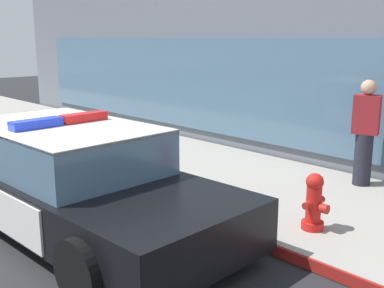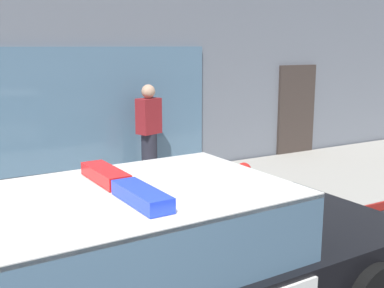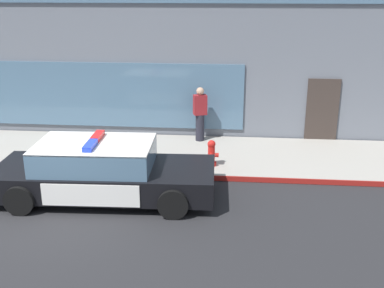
% 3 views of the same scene
% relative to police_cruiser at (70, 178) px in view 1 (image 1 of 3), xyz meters
% --- Properties ---
extents(sidewalk, '(48.00, 3.34, 0.15)m').
position_rel_police_cruiser_xyz_m(sidewalk, '(-0.92, 2.94, -0.61)').
color(sidewalk, '#A39E93').
rests_on(sidewalk, ground).
extents(curb_red_paint, '(28.80, 0.04, 0.14)m').
position_rel_police_cruiser_xyz_m(curb_red_paint, '(-0.92, 1.26, -0.61)').
color(curb_red_paint, maroon).
rests_on(curb_red_paint, ground).
extents(police_cruiser, '(5.24, 2.31, 1.49)m').
position_rel_police_cruiser_xyz_m(police_cruiser, '(0.00, 0.00, 0.00)').
color(police_cruiser, black).
rests_on(police_cruiser, ground).
extents(fire_hydrant, '(0.34, 0.39, 0.73)m').
position_rel_police_cruiser_xyz_m(fire_hydrant, '(2.49, 1.97, -0.18)').
color(fire_hydrant, red).
rests_on(fire_hydrant, sidewalk).
extents(pedestrian_on_sidewalk, '(0.46, 0.37, 1.71)m').
position_rel_police_cruiser_xyz_m(pedestrian_on_sidewalk, '(2.00, 4.15, 0.33)').
color(pedestrian_on_sidewalk, '#23232D').
rests_on(pedestrian_on_sidewalk, sidewalk).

